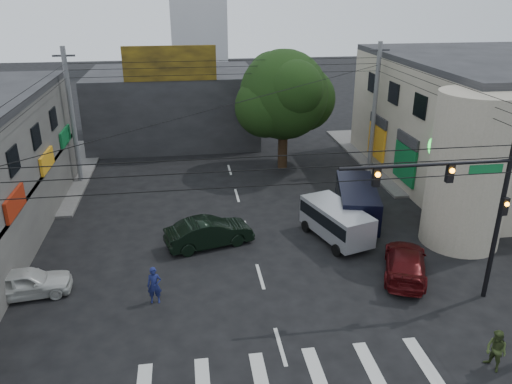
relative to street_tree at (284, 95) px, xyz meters
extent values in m
plane|color=black|center=(-4.00, -17.00, -5.47)|extent=(160.00, 160.00, 0.00)
cube|color=#514F4C|center=(14.00, 1.00, -5.40)|extent=(16.00, 16.00, 0.15)
cube|color=gray|center=(14.00, -4.00, -1.47)|extent=(14.00, 18.00, 8.00)
cylinder|color=gray|center=(7.00, -13.00, -1.47)|extent=(4.00, 4.00, 8.00)
cube|color=#232326|center=(-8.00, 9.00, -2.47)|extent=(14.00, 10.00, 6.00)
cube|color=olive|center=(-8.00, 4.10, 1.83)|extent=(7.00, 0.30, 2.60)
cylinder|color=black|center=(0.00, 0.00, -3.27)|extent=(0.70, 0.70, 4.40)
sphere|color=black|center=(0.00, 0.00, 0.03)|extent=(6.40, 6.40, 6.40)
cylinder|color=black|center=(5.50, -18.00, -1.87)|extent=(0.20, 0.20, 7.20)
cylinder|color=black|center=(2.00, -18.00, 0.83)|extent=(7.00, 0.14, 0.14)
cube|color=black|center=(3.00, -18.00, 0.43)|extent=(0.28, 0.22, 0.75)
cube|color=black|center=(0.00, -18.00, 0.43)|extent=(0.28, 0.22, 0.75)
sphere|color=orange|center=(3.00, -18.14, 0.58)|extent=(0.20, 0.20, 0.20)
sphere|color=orange|center=(0.00, -18.14, 0.58)|extent=(0.20, 0.20, 0.20)
cube|color=#0D612E|center=(4.50, -18.00, 0.53)|extent=(1.40, 0.06, 0.35)
cylinder|color=#59595B|center=(-14.50, -1.00, -0.87)|extent=(0.32, 0.32, 9.20)
cylinder|color=#59595B|center=(6.50, -1.00, -0.87)|extent=(0.32, 0.32, 9.20)
imported|color=black|center=(-6.18, -11.56, -4.72)|extent=(3.88, 5.35, 1.50)
imported|color=beige|center=(-14.40, -15.05, -4.82)|extent=(2.48, 4.22, 1.31)
imported|color=#41090B|center=(2.76, -15.82, -4.81)|extent=(5.18, 5.94, 1.33)
imported|color=#161C4E|center=(-8.78, -16.38, -4.63)|extent=(0.65, 0.46, 1.69)
imported|color=#323F1D|center=(3.25, -22.26, -4.68)|extent=(1.10, 1.02, 1.60)
camera|label=1|loc=(-7.12, -34.95, 7.11)|focal=35.00mm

